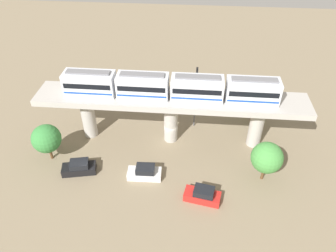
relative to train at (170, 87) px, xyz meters
The scene contains 10 objects.
ground_plane 8.70m from the train, 90.00° to the left, with size 120.00×120.00×0.00m, color #84755B.
viaduct 3.07m from the train, 90.00° to the left, with size 5.20×35.80×7.16m.
train is the anchor object (origin of this frame).
parked_car_black 15.43m from the train, 55.38° to the right, with size 2.64×4.48×1.76m.
parked_car_white 11.28m from the train, 17.93° to the right, with size 1.92×4.25×1.76m.
parked_car_red 14.04m from the train, 24.29° to the left, with size 2.54×4.46×1.76m.
tree_near_viaduct 14.75m from the train, 61.58° to the left, with size 3.83×3.83×5.49m.
tree_mid_lot 14.21m from the train, 113.35° to the left, with size 2.88×2.88×4.94m.
tree_far_corner 17.12m from the train, 70.75° to the right, with size 3.76×3.76×5.29m.
signal_post 5.83m from the train, 134.99° to the left, with size 0.44×0.28×9.76m.
Camera 1 is at (35.05, 2.73, 30.13)m, focal length 34.34 mm.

